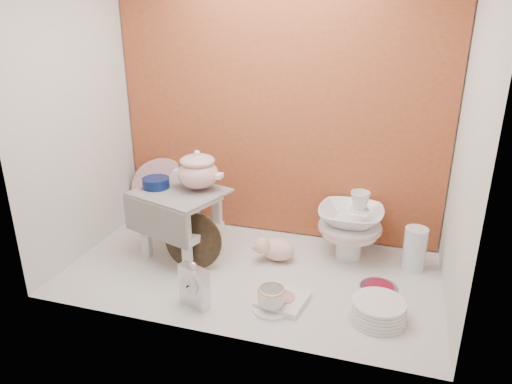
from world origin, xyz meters
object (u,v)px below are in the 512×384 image
step_stool (182,224)px  dinner_plate_stack (378,310)px  soup_tureen (198,170)px  mantel_clock (194,285)px  porcelain_tower (350,224)px  plush_pig (278,249)px  blue_white_vase (180,208)px  crystal_bowl (378,292)px  gold_rim_teacup (272,298)px  floral_platter (164,190)px

step_stool → dinner_plate_stack: (1.02, -0.27, -0.14)m
soup_tureen → mantel_clock: 0.60m
porcelain_tower → mantel_clock: bearing=-132.7°
soup_tureen → porcelain_tower: (0.75, 0.18, -0.28)m
plush_pig → mantel_clock: bearing=-123.4°
mantel_clock → plush_pig: (0.25, 0.49, -0.04)m
blue_white_vase → plush_pig: (0.65, -0.22, -0.06)m
mantel_clock → crystal_bowl: 0.82m
step_stool → gold_rim_teacup: step_stool is taller
mantel_clock → soup_tureen: bearing=131.5°
floral_platter → crystal_bowl: floral_platter is taller
gold_rim_teacup → porcelain_tower: porcelain_tower is taller
porcelain_tower → blue_white_vase: bearing=175.8°
step_stool → blue_white_vase: (-0.16, 0.31, -0.06)m
mantel_clock → plush_pig: 0.55m
step_stool → mantel_clock: (0.25, -0.40, -0.08)m
soup_tureen → crystal_bowl: bearing=-9.7°
crystal_bowl → porcelain_tower: porcelain_tower is taller
blue_white_vase → plush_pig: size_ratio=1.14×
step_stool → dinner_plate_stack: 1.06m
blue_white_vase → crystal_bowl: blue_white_vase is taller
dinner_plate_stack → crystal_bowl: bearing=92.8°
crystal_bowl → porcelain_tower: bearing=117.5°
floral_platter → blue_white_vase: bearing=-29.6°
porcelain_tower → plush_pig: bearing=-157.3°
blue_white_vase → crystal_bowl: (1.17, -0.41, -0.10)m
crystal_bowl → porcelain_tower: (-0.18, 0.34, 0.16)m
step_stool → soup_tureen: bearing=50.3°
step_stool → floral_platter: floral_platter is taller
step_stool → dinner_plate_stack: size_ratio=1.73×
plush_pig → gold_rim_teacup: plush_pig is taller
dinner_plate_stack → crystal_bowl: 0.17m
soup_tureen → crystal_bowl: (0.93, -0.16, -0.44)m
floral_platter → blue_white_vase: floral_platter is taller
blue_white_vase → floral_platter: bearing=150.4°
floral_platter → dinner_plate_stack: 1.48m
plush_pig → porcelain_tower: (0.34, 0.14, 0.12)m
mantel_clock → porcelain_tower: size_ratio=0.56×
floral_platter → mantel_clock: (0.54, -0.79, -0.09)m
porcelain_tower → soup_tureen: bearing=-166.5°
dinner_plate_stack → mantel_clock: bearing=-170.4°
dinner_plate_stack → porcelain_tower: porcelain_tower is taller
dinner_plate_stack → porcelain_tower: bearing=110.0°
mantel_clock → dinner_plate_stack: mantel_clock is taller
mantel_clock → plush_pig: size_ratio=0.95×
floral_platter → mantel_clock: size_ratio=1.86×
plush_pig → dinner_plate_stack: bearing=-41.4°
blue_white_vase → mantel_clock: size_ratio=1.20×
floral_platter → plush_pig: floral_platter is taller
blue_white_vase → mantel_clock: bearing=-60.3°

